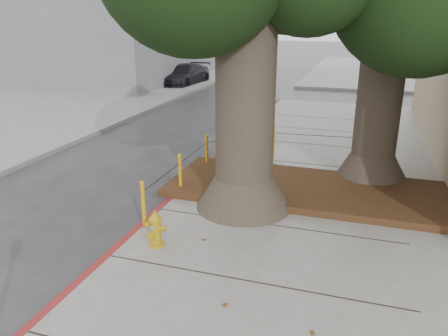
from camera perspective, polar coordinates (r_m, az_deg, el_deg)
The scene contains 7 objects.
ground at distance 7.24m, azimuth -0.96°, elevation -14.80°, with size 140.00×140.00×0.00m, color #28282B.
sidewalk_far at distance 36.11m, azimuth 24.66°, elevation 11.30°, with size 16.00×20.00×0.15m, color slate.
curb_red at distance 9.90m, azimuth -7.31°, elevation -4.56°, with size 0.14×26.00×0.16m, color maroon.
planter_bed at distance 10.36m, azimuth 10.77°, elevation -2.73°, with size 6.40×2.60×0.16m, color black.
bollard_ring at distance 10.97m, azimuth 2.08°, elevation 1.28°, with size 3.79×5.39×0.95m.
fire_hydrant at distance 7.90m, azimuth -8.92°, elevation -7.85°, with size 0.36×0.34×0.68m.
car_dark at distance 27.19m, azimuth -5.13°, elevation 12.02°, with size 1.76×4.33×1.26m, color black.
Camera 1 is at (1.94, -5.66, 4.06)m, focal length 35.00 mm.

